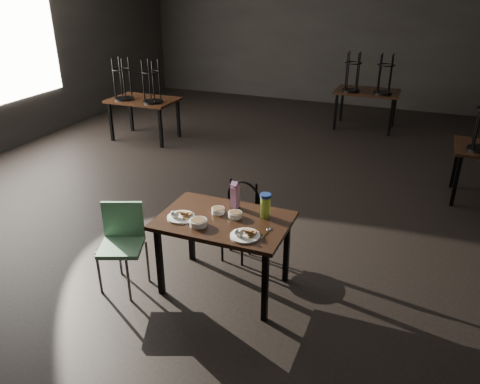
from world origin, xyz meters
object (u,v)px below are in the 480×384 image
at_px(water_bottle, 265,205).
at_px(school_chair, 122,238).
at_px(bentwood_chair, 239,214).
at_px(main_table, 224,226).
at_px(juice_carton, 235,196).

bearing_deg(water_bottle, school_chair, -158.76).
bearing_deg(school_chair, bentwood_chair, 24.74).
distance_m(main_table, bentwood_chair, 0.62).
bearing_deg(bentwood_chair, school_chair, -127.39).
xyz_separation_m(main_table, juice_carton, (0.01, 0.26, 0.20)).
xyz_separation_m(water_bottle, bentwood_chair, (-0.42, 0.40, -0.37)).
xyz_separation_m(main_table, school_chair, (-0.92, -0.31, -0.16)).
bearing_deg(school_chair, juice_carton, 9.17).
relative_size(juice_carton, bentwood_chair, 0.32).
height_order(juice_carton, water_bottle, juice_carton).
height_order(water_bottle, bentwood_chair, water_bottle).
bearing_deg(juice_carton, main_table, -91.22).
bearing_deg(main_table, bentwood_chair, 98.47).
distance_m(main_table, juice_carton, 0.33).
xyz_separation_m(juice_carton, water_bottle, (0.33, -0.07, -0.01)).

